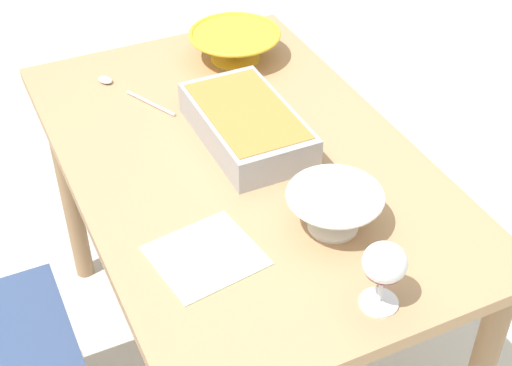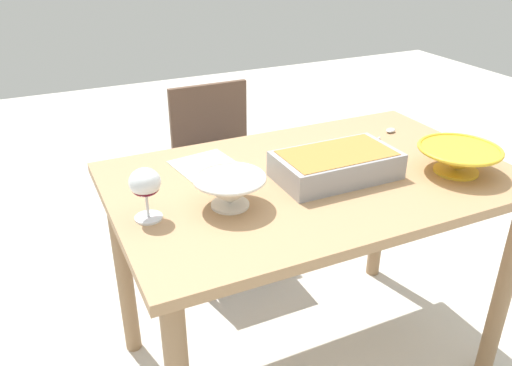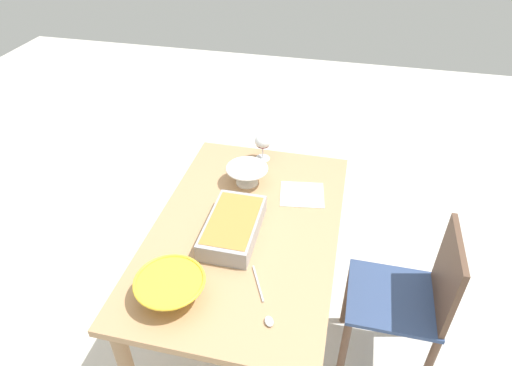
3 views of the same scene
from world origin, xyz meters
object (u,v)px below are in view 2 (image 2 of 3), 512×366
small_bowl (230,190)px  serving_spoon (383,135)px  dining_table (312,206)px  chair (220,172)px  casserole_dish (336,164)px  napkin (207,166)px  mixing_bowl (458,158)px  wine_glass (145,185)px

small_bowl → serving_spoon: size_ratio=0.77×
small_bowl → dining_table: bearing=-167.1°
chair → casserole_dish: 0.86m
chair → serving_spoon: size_ratio=3.20×
dining_table → napkin: (0.28, -0.20, 0.11)m
casserole_dish → small_bowl: bearing=4.8°
mixing_bowl → dining_table: bearing=-22.2°
casserole_dish → mixing_bowl: bearing=160.2°
chair → napkin: 0.67m
chair → casserole_dish: (-0.08, 0.79, 0.35)m
mixing_bowl → wine_glass: bearing=-7.7°
casserole_dish → napkin: (0.33, -0.24, -0.04)m
dining_table → casserole_dish: 0.17m
mixing_bowl → small_bowl: small_bowl is taller
casserole_dish → serving_spoon: 0.40m
dining_table → napkin: 0.36m
dining_table → serving_spoon: serving_spoon is taller
casserole_dish → serving_spoon: bearing=-148.4°
wine_glass → serving_spoon: 0.96m
serving_spoon → casserole_dish: bearing=31.6°
wine_glass → small_bowl: 0.23m
dining_table → chair: 0.77m
casserole_dish → napkin: 0.42m
chair → serving_spoon: chair is taller
casserole_dish → serving_spoon: (-0.34, -0.21, -0.04)m
wine_glass → napkin: wine_glass is taller
wine_glass → napkin: 0.37m
chair → wine_glass: 1.02m
dining_table → chair: bearing=-87.8°
dining_table → chair: chair is taller
casserole_dish → mixing_bowl: (-0.37, 0.13, 0.00)m
mixing_bowl → serving_spoon: bearing=-85.7°
small_bowl → chair: bearing=-109.1°
chair → serving_spoon: 0.78m
chair → mixing_bowl: size_ratio=3.28×
dining_table → napkin: napkin is taller
wine_glass → casserole_dish: bearing=-179.8°
dining_table → serving_spoon: size_ratio=4.75×
dining_table → serving_spoon: bearing=-156.9°
small_bowl → serving_spoon: bearing=-161.2°
chair → wine_glass: wine_glass is taller
chair → serving_spoon: bearing=126.3°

